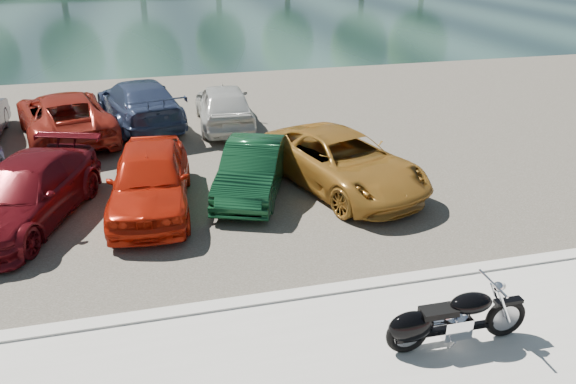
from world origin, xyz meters
name	(u,v)px	position (x,y,z in m)	size (l,w,h in m)	color
ground	(396,367)	(0.00, 0.00, 0.00)	(200.00, 200.00, 0.00)	#595447
kerb	(351,288)	(0.00, 2.00, 0.07)	(60.00, 0.30, 0.14)	#BAB8AF
parking_lot	(256,135)	(0.00, 11.00, 0.02)	(60.00, 18.00, 0.04)	#403D34
river	(185,18)	(0.00, 40.00, 0.00)	(120.00, 40.00, 0.00)	#172B29
motorcycle	(445,321)	(0.83, 0.17, 0.56)	(2.33, 0.75, 1.05)	black
car_3	(25,193)	(-6.04, 6.26, 0.73)	(1.92, 4.73, 1.37)	#5B0D13
car_4	(150,179)	(-3.37, 6.29, 0.79)	(1.77, 4.40, 1.50)	red
car_5	(253,169)	(-0.91, 6.60, 0.67)	(1.34, 3.84, 1.27)	#0F3A1F
car_6	(342,161)	(1.32, 6.39, 0.73)	(2.30, 4.99, 1.39)	#A87226
car_10	(65,116)	(-5.83, 12.01, 0.78)	(2.46, 5.34, 1.48)	maroon
car_11	(139,102)	(-3.56, 12.95, 0.80)	(2.13, 5.23, 1.52)	navy
car_12	(224,105)	(-0.85, 12.08, 0.77)	(1.72, 4.28, 1.46)	silver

